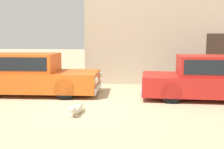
{
  "coord_description": "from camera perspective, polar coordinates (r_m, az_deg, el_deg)",
  "views": [
    {
      "loc": [
        1.7,
        -7.35,
        1.91
      ],
      "look_at": [
        0.83,
        0.2,
        0.9
      ],
      "focal_mm": 43.82,
      "sensor_mm": 36.0,
      "label": 1
    }
  ],
  "objects": [
    {
      "name": "parked_sedan_second",
      "position": [
        9.16,
        19.95,
        -0.61
      ],
      "size": [
        4.49,
        1.84,
        1.37
      ],
      "rotation": [
        0.0,
        0.0,
        -0.02
      ],
      "color": "#AD1E19",
      "rests_on": "ground_plane"
    },
    {
      "name": "stray_dog_spotted",
      "position": [
        7.0,
        -7.45,
        -7.21
      ],
      "size": [
        0.26,
        1.08,
        0.34
      ],
      "rotation": [
        0.0,
        0.0,
        4.67
      ],
      "color": "beige",
      "rests_on": "ground_plane"
    },
    {
      "name": "parked_sedan_nearest",
      "position": [
        9.78,
        -17.34,
        0.14
      ],
      "size": [
        4.91,
        2.01,
        1.4
      ],
      "rotation": [
        0.0,
        0.0,
        0.06
      ],
      "color": "#D15619",
      "rests_on": "ground_plane"
    },
    {
      "name": "ground_plane",
      "position": [
        7.79,
        -6.29,
        -6.68
      ],
      "size": [
        80.0,
        80.0,
        0.0
      ],
      "primitive_type": "plane",
      "color": "tan"
    }
  ]
}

